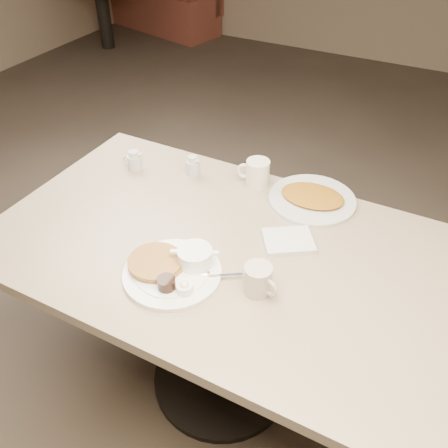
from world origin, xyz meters
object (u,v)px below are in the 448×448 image
at_px(creamer_left, 134,161).
at_px(hash_plate, 312,198).
at_px(main_plate, 174,267).
at_px(coffee_mug_near, 258,279).
at_px(diner_table, 221,282).
at_px(creamer_right, 193,166).
at_px(coffee_mug_far, 257,173).

xyz_separation_m(creamer_left, hash_plate, (0.69, 0.12, -0.02)).
relative_size(main_plate, hash_plate, 1.18).
xyz_separation_m(main_plate, hash_plate, (0.24, 0.53, -0.01)).
relative_size(coffee_mug_near, hash_plate, 0.37).
distance_m(main_plate, hash_plate, 0.59).
distance_m(diner_table, hash_plate, 0.44).
relative_size(creamer_right, hash_plate, 0.24).
height_order(diner_table, coffee_mug_far, coffee_mug_far).
bearing_deg(diner_table, main_plate, -109.43).
bearing_deg(main_plate, coffee_mug_far, 88.01).
bearing_deg(creamer_left, diner_table, -25.19).
bearing_deg(creamer_right, creamer_left, -161.99).
height_order(coffee_mug_near, creamer_right, coffee_mug_near).
bearing_deg(creamer_left, main_plate, -43.08).
xyz_separation_m(diner_table, creamer_left, (-0.51, 0.24, 0.21)).
bearing_deg(creamer_left, coffee_mug_far, 15.16).
relative_size(coffee_mug_far, hash_plate, 0.40).
distance_m(coffee_mug_near, coffee_mug_far, 0.55).
xyz_separation_m(coffee_mug_far, creamer_right, (-0.24, -0.05, -0.01)).
height_order(diner_table, creamer_left, creamer_left).
bearing_deg(diner_table, hash_plate, 63.42).
distance_m(main_plate, creamer_left, 0.61).
xyz_separation_m(main_plate, coffee_mug_far, (0.02, 0.54, 0.03)).
relative_size(main_plate, coffee_mug_near, 3.17).
height_order(creamer_left, creamer_right, same).
relative_size(coffee_mug_far, creamer_right, 1.65).
relative_size(main_plate, coffee_mug_far, 2.96).
height_order(coffee_mug_far, hash_plate, coffee_mug_far).
height_order(diner_table, main_plate, main_plate).
xyz_separation_m(main_plate, creamer_left, (-0.45, 0.42, 0.01)).
height_order(main_plate, hash_plate, main_plate).
bearing_deg(main_plate, diner_table, 70.57).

